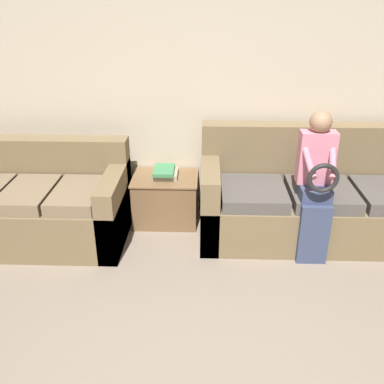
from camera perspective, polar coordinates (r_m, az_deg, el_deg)
name	(u,v)px	position (r m, az deg, el deg)	size (l,w,h in m)	color
wall_back	(217,84)	(4.06, 3.36, 14.20)	(6.96, 0.06, 2.55)	beige
couch_main	(316,200)	(4.03, 16.17, -0.99)	(2.08, 0.85, 0.96)	brown
couch_side	(38,205)	(4.07, -19.89, -1.67)	(1.57, 0.87, 0.84)	brown
child_left_seated	(316,181)	(3.56, 16.19, 1.40)	(0.29, 0.38, 1.22)	#384260
side_shelf	(166,198)	(4.13, -3.53, -0.81)	(0.62, 0.49, 0.46)	brown
book_stack	(165,172)	(4.03, -3.61, 2.62)	(0.22, 0.28, 0.08)	gray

